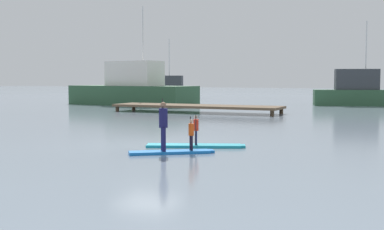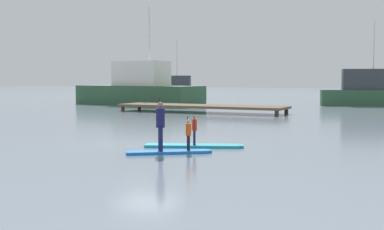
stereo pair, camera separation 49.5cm
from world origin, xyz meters
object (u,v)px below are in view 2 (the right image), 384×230
Objects in this scene: motor_boat_small_navy at (366,92)px; fishing_boat_white_large at (139,90)px; paddleboard_near at (194,146)px; paddler_adult at (160,123)px; paddleboard_far at (169,152)px; paddler_child_solo at (194,128)px; paddler_child_front at (188,133)px; fishing_boat_green_midground at (176,91)px.

fishing_boat_white_large is at bearing -158.65° from motor_boat_small_navy.
paddler_adult is at bearing -98.74° from paddleboard_near.
paddleboard_near and paddleboard_far have the same top height.
paddler_child_solo is 1.53m from paddler_child_front.
motor_boat_small_navy is at bearing 87.12° from paddler_child_front.
paddleboard_far is 48.65m from fishing_boat_green_midground.
paddler_child_solo is at bearing -61.64° from fishing_boat_green_midground.
fishing_boat_green_midground is 0.96× the size of motor_boat_small_navy.
fishing_boat_green_midground is at bearing 118.03° from paddler_child_front.
paddler_child_front is 0.14× the size of fishing_boat_green_midground.
fishing_boat_green_midground is at bearing 104.78° from fishing_boat_white_large.
paddler_child_solo is at bearing -93.79° from motor_boat_small_navy.
paddleboard_near is 0.42× the size of motor_boat_small_navy.
fishing_boat_white_large reaches higher than fishing_boat_green_midground.
paddler_child_solo is 33.56m from motor_boat_small_navy.
fishing_boat_green_midground is at bearing 116.88° from paddler_adult.
paddler_child_solo is 0.13× the size of motor_boat_small_navy.
paddleboard_far is 2.30× the size of paddler_child_front.
fishing_boat_green_midground is (-22.32, 41.38, 0.95)m from paddleboard_near.
paddleboard_far is at bearing -93.75° from motor_boat_small_navy.
paddleboard_near is at bearing 81.26° from paddler_adult.
paddler_child_front reaches higher than paddler_child_solo.
paddler_child_solo is at bearing 107.61° from paddler_child_front.
paddleboard_near is at bearing 163.34° from paddler_child_solo.
paddler_child_front is 0.13× the size of motor_boat_small_navy.
fishing_boat_green_midground reaches higher than paddleboard_far.
paddleboard_far is 0.96m from paddler_child_front.
paddler_child_solo is at bearing 87.06° from paddleboard_far.
fishing_boat_white_large is 1.61× the size of fishing_boat_green_midground.
paddler_adult is 48.68m from fishing_boat_green_midground.
paddler_adult is 32.82m from fishing_boat_white_large.
fishing_boat_white_large reaches higher than paddleboard_near.
paddleboard_far is at bearing -62.79° from fishing_boat_green_midground.
motor_boat_small_navy is (2.24, 33.47, 1.27)m from paddleboard_near.
paddleboard_near is at bearing -93.82° from motor_boat_small_navy.
paddler_adult reaches higher than paddleboard_far.
fishing_boat_white_large reaches higher than paddler_child_front.
paddleboard_far is at bearing -56.60° from fishing_boat_white_large.
paddler_child_front is 48.54m from fishing_boat_green_midground.
paddler_child_solo reaches higher than paddleboard_near.
fishing_boat_green_midground is (-22.01, 43.42, -0.08)m from paddler_adult.
paddleboard_far is at bearing 34.25° from paddler_adult.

